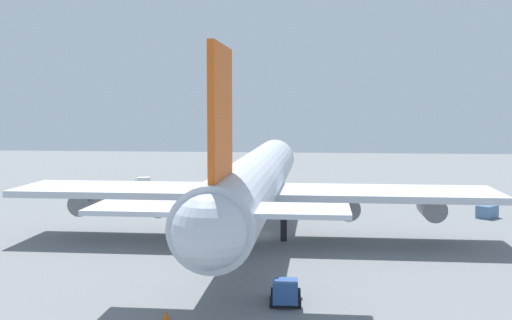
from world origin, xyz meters
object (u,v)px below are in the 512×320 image
object	(u,v)px
maintenance_van	(286,291)
pushback_tractor	(253,191)
safety_cone_nose	(296,196)
catering_truck	(143,184)
safety_cone_tail	(166,315)
cargo_container_fore	(487,212)
cargo_airplane	(256,181)

from	to	relation	value
maintenance_van	pushback_tractor	bearing A→B (deg)	8.70
safety_cone_nose	pushback_tractor	bearing A→B (deg)	99.71
catering_truck	safety_cone_tail	distance (m)	67.15
maintenance_van	safety_cone_nose	bearing A→B (deg)	1.52
catering_truck	maintenance_van	bearing A→B (deg)	-154.98
cargo_container_fore	safety_cone_nose	size ratio (longest dim) A/B	4.93
catering_truck	safety_cone_nose	world-z (taller)	catering_truck
cargo_airplane	maintenance_van	distance (m)	25.28
pushback_tractor	cargo_container_fore	bearing A→B (deg)	-113.67
cargo_airplane	safety_cone_nose	bearing A→B (deg)	-6.40
cargo_airplane	catering_truck	bearing A→B (deg)	33.17
cargo_container_fore	safety_cone_nose	xyz separation A→B (m)	(15.20, 25.48, -0.49)
cargo_airplane	safety_cone_tail	size ratio (longest dim) A/B	95.71
maintenance_van	safety_cone_nose	xyz separation A→B (m)	(53.65, 1.42, -0.63)
maintenance_van	safety_cone_tail	distance (m)	9.02
catering_truck	pushback_tractor	xyz separation A→B (m)	(-7.18, -19.83, -0.04)
safety_cone_nose	safety_cone_tail	world-z (taller)	safety_cone_tail
catering_truck	pushback_tractor	world-z (taller)	pushback_tractor
cargo_airplane	catering_truck	world-z (taller)	cargo_airplane
safety_cone_tail	catering_truck	bearing A→B (deg)	17.34
maintenance_van	catering_truck	size ratio (longest dim) A/B	0.88
catering_truck	safety_cone_nose	bearing A→B (deg)	-102.89
pushback_tractor	safety_cone_tail	bearing A→B (deg)	-179.82
pushback_tractor	cargo_container_fore	distance (m)	35.04
cargo_container_fore	safety_cone_nose	world-z (taller)	cargo_container_fore
maintenance_van	safety_cone_nose	world-z (taller)	maintenance_van
pushback_tractor	cargo_airplane	bearing A→B (deg)	-173.29
catering_truck	safety_cone_tail	size ratio (longest dim) A/B	6.64
maintenance_van	pushback_tractor	world-z (taller)	pushback_tractor
pushback_tractor	cargo_container_fore	world-z (taller)	pushback_tractor
safety_cone_tail	cargo_container_fore	bearing A→B (deg)	-36.67
maintenance_van	cargo_container_fore	distance (m)	45.36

